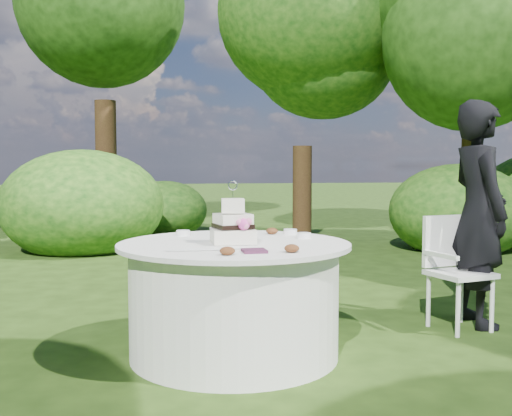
# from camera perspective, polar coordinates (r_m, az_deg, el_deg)

# --- Properties ---
(ground) EXTENTS (80.00, 80.00, 0.00)m
(ground) POSITION_cam_1_polar(r_m,az_deg,el_deg) (4.19, -2.07, -13.80)
(ground) COLOR #1E340E
(ground) RESTS_ON ground
(napkins) EXTENTS (0.14, 0.14, 0.02)m
(napkins) POSITION_cam_1_polar(r_m,az_deg,el_deg) (3.56, -0.16, -4.10)
(napkins) COLOR #471E38
(napkins) RESTS_ON table
(feather_plume) EXTENTS (0.48, 0.07, 0.01)m
(feather_plume) POSITION_cam_1_polar(r_m,az_deg,el_deg) (3.66, -5.06, -3.95)
(feather_plume) COLOR silver
(feather_plume) RESTS_ON table
(guest) EXTENTS (0.49, 0.69, 1.81)m
(guest) POSITION_cam_1_polar(r_m,az_deg,el_deg) (5.12, 20.45, -0.48)
(guest) COLOR black
(guest) RESTS_ON ground
(table) EXTENTS (1.56, 1.56, 0.77)m
(table) POSITION_cam_1_polar(r_m,az_deg,el_deg) (4.09, -2.09, -8.61)
(table) COLOR white
(table) RESTS_ON ground
(cake) EXTENTS (0.28, 0.30, 0.42)m
(cake) POSITION_cam_1_polar(r_m,az_deg,el_deg) (3.97, -2.19, -1.75)
(cake) COLOR silver
(cake) RESTS_ON table
(chair) EXTENTS (0.50, 0.49, 0.89)m
(chair) POSITION_cam_1_polar(r_m,az_deg,el_deg) (5.01, 18.31, -4.97)
(chair) COLOR silver
(chair) RESTS_ON ground
(votives) EXTENTS (0.93, 0.43, 0.04)m
(votives) POSITION_cam_1_polar(r_m,az_deg,el_deg) (4.38, 0.27, -2.43)
(votives) COLOR white
(votives) RESTS_ON table
(petal_cups) EXTENTS (0.58, 1.08, 0.05)m
(petal_cups) POSITION_cam_1_polar(r_m,az_deg,el_deg) (3.83, 0.83, -3.28)
(petal_cups) COLOR #562D16
(petal_cups) RESTS_ON table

